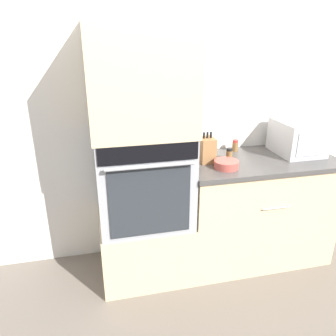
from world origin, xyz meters
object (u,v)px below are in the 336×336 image
(bowl, at_px, (226,164))
(condiment_jar_near, at_px, (235,146))
(knife_block, at_px, (207,150))
(condiment_jar_far, at_px, (229,154))
(microwave, at_px, (298,137))
(wall_oven, at_px, (143,177))
(condiment_jar_mid, at_px, (207,149))

(bowl, height_order, condiment_jar_near, condiment_jar_near)
(knife_block, distance_m, condiment_jar_far, 0.19)
(bowl, relative_size, condiment_jar_far, 1.95)
(knife_block, relative_size, bowl, 1.29)
(microwave, relative_size, bowl, 2.14)
(wall_oven, height_order, condiment_jar_mid, wall_oven)
(microwave, height_order, condiment_jar_near, microwave)
(microwave, distance_m, condiment_jar_near, 0.49)
(condiment_jar_mid, bearing_deg, bowl, -80.90)
(wall_oven, bearing_deg, knife_block, 3.51)
(microwave, height_order, bowl, microwave)
(microwave, xyz_separation_m, bowl, (-0.68, -0.18, -0.10))
(wall_oven, xyz_separation_m, bowl, (0.59, -0.13, 0.09))
(bowl, bearing_deg, condiment_jar_mid, 99.10)
(condiment_jar_near, relative_size, condiment_jar_far, 1.05)
(condiment_jar_far, bearing_deg, condiment_jar_near, 54.34)
(microwave, distance_m, bowl, 0.71)
(bowl, bearing_deg, condiment_jar_near, 57.31)
(wall_oven, xyz_separation_m, microwave, (1.27, 0.06, 0.20))
(microwave, distance_m, condiment_jar_far, 0.60)
(knife_block, xyz_separation_m, condiment_jar_mid, (0.05, 0.14, -0.04))
(microwave, relative_size, condiment_jar_far, 4.17)
(wall_oven, relative_size, condiment_jar_near, 6.99)
(wall_oven, relative_size, bowl, 3.78)
(knife_block, relative_size, condiment_jar_mid, 2.07)
(wall_oven, height_order, knife_block, wall_oven)
(knife_block, height_order, condiment_jar_far, knife_block)
(bowl, bearing_deg, microwave, 15.00)
(wall_oven, relative_size, microwave, 1.77)
(microwave, xyz_separation_m, condiment_jar_far, (-0.59, -0.02, -0.09))
(condiment_jar_near, bearing_deg, condiment_jar_far, -125.66)
(microwave, relative_size, condiment_jar_mid, 3.43)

